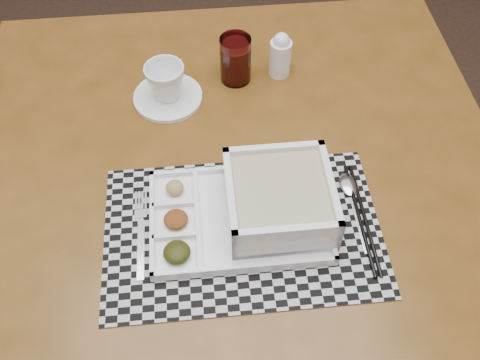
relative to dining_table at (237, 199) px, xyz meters
name	(u,v)px	position (x,y,z in m)	size (l,w,h in m)	color
floor	(109,290)	(-0.41, 0.19, -0.72)	(5.00, 5.00, 0.00)	black
dining_table	(237,199)	(0.00, 0.00, 0.00)	(1.12, 1.12, 0.81)	#4C300D
placemat	(243,231)	(-0.01, -0.13, 0.08)	(0.50, 0.32, 0.00)	#AFAEB6
serving_tray	(267,205)	(0.04, -0.10, 0.12)	(0.33, 0.23, 0.09)	white
fork	(140,231)	(-0.19, -0.11, 0.09)	(0.02, 0.19, 0.00)	silver
spoon	(350,190)	(0.21, -0.07, 0.09)	(0.04, 0.18, 0.01)	silver
chopsticks	(362,218)	(0.21, -0.13, 0.09)	(0.03, 0.24, 0.01)	black
saucer	(168,97)	(-0.12, 0.23, 0.09)	(0.15, 0.15, 0.01)	white
cup	(166,82)	(-0.12, 0.23, 0.13)	(0.09, 0.09, 0.08)	white
juice_glass	(236,61)	(0.04, 0.27, 0.13)	(0.07, 0.07, 0.11)	white
creamer_bottle	(280,55)	(0.14, 0.28, 0.13)	(0.05, 0.05, 0.11)	white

